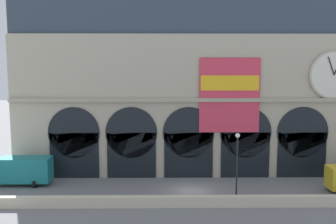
# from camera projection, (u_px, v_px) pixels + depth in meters

# --- Properties ---
(ground_plane) EXTENTS (200.00, 200.00, 0.00)m
(ground_plane) POSITION_uv_depth(u_px,v_px,m) (191.00, 191.00, 40.83)
(ground_plane) COLOR slate
(quay_parapet_wall) EXTENTS (90.00, 0.70, 1.05)m
(quay_parapet_wall) POSITION_uv_depth(u_px,v_px,m) (195.00, 201.00, 36.35)
(quay_parapet_wall) COLOR beige
(quay_parapet_wall) RESTS_ON ground
(station_building) EXTENTS (41.44, 5.85, 20.94)m
(station_building) POSITION_uv_depth(u_px,v_px,m) (188.00, 90.00, 47.20)
(station_building) COLOR #B2A891
(station_building) RESTS_ON ground
(box_truck_west) EXTENTS (7.50, 2.91, 3.12)m
(box_truck_west) POSITION_uv_depth(u_px,v_px,m) (18.00, 170.00, 42.75)
(box_truck_west) COLOR white
(box_truck_west) RESTS_ON ground
(street_lamp_quayside) EXTENTS (0.44, 0.44, 6.90)m
(street_lamp_quayside) POSITION_uv_depth(u_px,v_px,m) (237.00, 159.00, 36.69)
(street_lamp_quayside) COLOR black
(street_lamp_quayside) RESTS_ON ground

